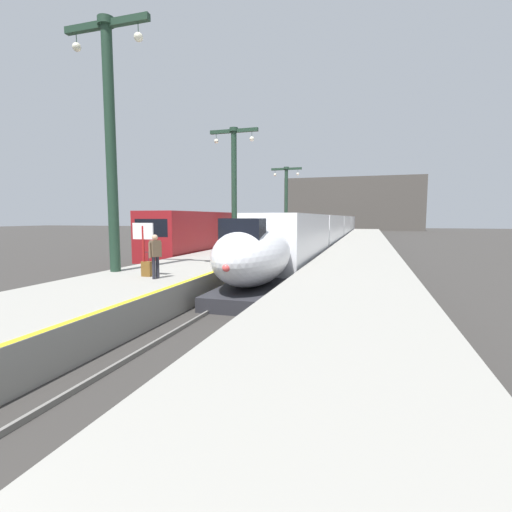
# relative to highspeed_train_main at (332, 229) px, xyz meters

# --- Properties ---
(platform_left) EXTENTS (4.80, 110.00, 1.05)m
(platform_left) POSITION_rel_highspeed_train_main_xyz_m (-4.05, -23.76, -1.45)
(platform_left) COLOR gray
(platform_left) RESTS_ON ground
(platform_right) EXTENTS (4.80, 110.00, 1.05)m
(platform_right) POSITION_rel_highspeed_train_main_xyz_m (4.05, -23.76, -1.45)
(platform_right) COLOR gray
(platform_right) RESTS_ON ground
(platform_left_safety_stripe) EXTENTS (0.20, 107.80, 0.01)m
(platform_left_safety_stripe) POSITION_rel_highspeed_train_main_xyz_m (-1.77, -23.76, -0.92)
(platform_left_safety_stripe) COLOR yellow
(platform_left_safety_stripe) RESTS_ON platform_left
(rail_main_left) EXTENTS (0.08, 110.00, 0.12)m
(rail_main_left) POSITION_rel_highspeed_train_main_xyz_m (-0.75, -21.01, -1.91)
(rail_main_left) COLOR slate
(rail_main_left) RESTS_ON ground
(rail_main_right) EXTENTS (0.08, 110.00, 0.12)m
(rail_main_right) POSITION_rel_highspeed_train_main_xyz_m (0.75, -21.01, -1.91)
(rail_main_right) COLOR slate
(rail_main_right) RESTS_ON ground
(rail_secondary_left) EXTENTS (0.08, 110.00, 0.12)m
(rail_secondary_left) POSITION_rel_highspeed_train_main_xyz_m (-8.85, -21.01, -1.91)
(rail_secondary_left) COLOR slate
(rail_secondary_left) RESTS_ON ground
(rail_secondary_right) EXTENTS (0.08, 110.00, 0.12)m
(rail_secondary_right) POSITION_rel_highspeed_train_main_xyz_m (-7.35, -21.01, -1.91)
(rail_secondary_right) COLOR slate
(rail_secondary_right) RESTS_ON ground
(highspeed_train_main) EXTENTS (2.92, 75.07, 3.60)m
(highspeed_train_main) POSITION_rel_highspeed_train_main_xyz_m (0.00, 0.00, 0.00)
(highspeed_train_main) COLOR silver
(highspeed_train_main) RESTS_ON ground
(regional_train_adjacent) EXTENTS (2.85, 36.60, 3.80)m
(regional_train_adjacent) POSITION_rel_highspeed_train_main_xyz_m (-8.10, -10.40, 0.15)
(regional_train_adjacent) COLOR maroon
(regional_train_adjacent) RESTS_ON ground
(station_column_mid) EXTENTS (4.00, 0.68, 10.41)m
(station_column_mid) POSITION_rel_highspeed_train_main_xyz_m (-5.90, -34.82, 5.25)
(station_column_mid) COLOR #1E3828
(station_column_mid) RESTS_ON platform_left
(station_column_far) EXTENTS (4.00, 0.68, 9.40)m
(station_column_far) POSITION_rel_highspeed_train_main_xyz_m (-5.90, -19.88, 4.72)
(station_column_far) COLOR #1E3828
(station_column_far) RESTS_ON platform_left
(station_column_distant) EXTENTS (4.00, 0.68, 8.84)m
(station_column_distant) POSITION_rel_highspeed_train_main_xyz_m (-5.90, -0.34, 4.42)
(station_column_distant) COLOR #1E3828
(station_column_distant) RESTS_ON platform_left
(passenger_near_edge) EXTENTS (0.35, 0.53, 1.69)m
(passenger_near_edge) POSITION_rel_highspeed_train_main_xyz_m (-3.14, -36.03, 0.07)
(passenger_near_edge) COLOR #23232D
(passenger_near_edge) RESTS_ON platform_left
(passenger_mid_platform) EXTENTS (0.27, 0.57, 1.69)m
(passenger_mid_platform) POSITION_rel_highspeed_train_main_xyz_m (-2.78, -29.60, 0.07)
(passenger_mid_platform) COLOR #23232D
(passenger_mid_platform) RESTS_ON platform_left
(rolling_suitcase) EXTENTS (0.40, 0.22, 0.98)m
(rolling_suitcase) POSITION_rel_highspeed_train_main_xyz_m (-3.79, -35.64, -0.62)
(rolling_suitcase) COLOR brown
(rolling_suitcase) RESTS_ON platform_left
(departure_info_board) EXTENTS (0.90, 0.10, 2.12)m
(departure_info_board) POSITION_rel_highspeed_train_main_xyz_m (-3.89, -35.68, 0.58)
(departure_info_board) COLOR maroon
(departure_info_board) RESTS_ON platform_left
(terminus_back_wall) EXTENTS (36.00, 2.00, 14.00)m
(terminus_back_wall) POSITION_rel_highspeed_train_main_xyz_m (0.00, 53.49, 5.03)
(terminus_back_wall) COLOR #4C4742
(terminus_back_wall) RESTS_ON ground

